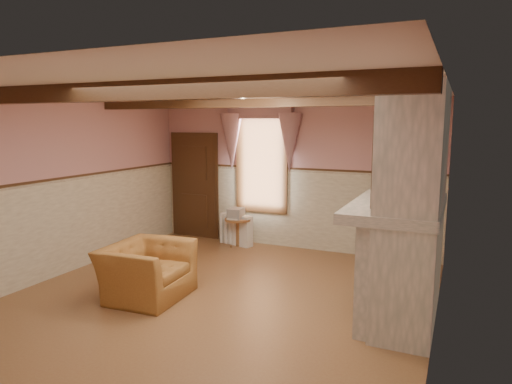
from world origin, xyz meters
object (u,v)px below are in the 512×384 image
at_px(side_table, 238,232).
at_px(oil_lamp, 402,187).
at_px(armchair, 147,271).
at_px(mantel_clock, 406,186).
at_px(bowl, 398,198).
at_px(radiator, 236,230).

distance_m(side_table, oil_lamp, 3.80).
xyz_separation_m(armchair, mantel_clock, (3.16, 1.64, 1.15)).
height_order(bowl, mantel_clock, mantel_clock).
bearing_deg(oil_lamp, side_table, 152.55).
bearing_deg(radiator, oil_lamp, -13.09).
relative_size(armchair, mantel_clock, 4.73).
height_order(armchair, side_table, armchair).
xyz_separation_m(armchair, radiator, (-0.11, 2.94, -0.07)).
bearing_deg(radiator, armchair, -72.69).
bearing_deg(side_table, mantel_clock, -20.54).
bearing_deg(bowl, oil_lamp, 90.00).
xyz_separation_m(side_table, bowl, (3.18, -1.94, 1.19)).
bearing_deg(armchair, side_table, -3.17).
bearing_deg(oil_lamp, bowl, -90.00).
distance_m(side_table, bowl, 3.91).
relative_size(side_table, oil_lamp, 1.96).
bearing_deg(bowl, armchair, -164.17).
bearing_deg(bowl, mantel_clock, 90.00).
bearing_deg(mantel_clock, bowl, -90.00).
distance_m(radiator, bowl, 4.02).
bearing_deg(side_table, oil_lamp, -27.45).
xyz_separation_m(side_table, mantel_clock, (3.18, -1.19, 1.25)).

